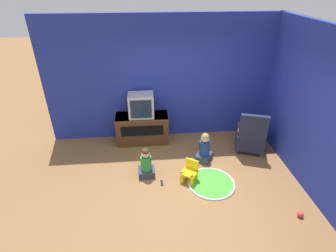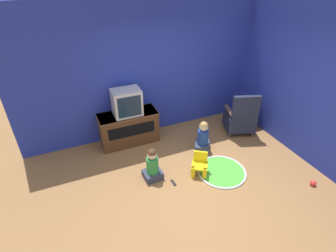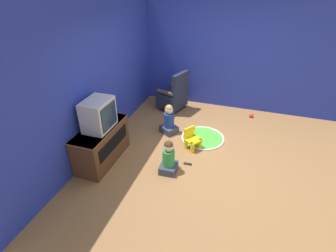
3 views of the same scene
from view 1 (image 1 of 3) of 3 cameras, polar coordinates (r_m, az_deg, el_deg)
ground_plane at (r=5.09m, az=4.56°, el=-13.70°), size 30.00×30.00×0.00m
wall_back at (r=6.10m, az=-1.43°, el=10.05°), size 5.29×0.12×2.87m
tv_cabinet at (r=6.25m, az=-5.60°, el=-0.46°), size 1.23×0.51×0.70m
television at (r=5.94m, az=-5.88°, el=4.49°), size 0.56×0.42×0.54m
black_armchair at (r=6.14m, az=17.54°, el=-2.28°), size 0.76×0.74×1.01m
yellow_kid_chair at (r=5.19m, az=4.75°, el=-10.14°), size 0.39×0.38×0.43m
play_mat at (r=5.27m, az=9.40°, el=-12.14°), size 0.92×0.92×0.04m
child_watching_left at (r=5.68m, az=7.92°, el=-4.89°), size 0.44×0.45×0.67m
child_watching_center at (r=5.24m, az=-4.78°, el=-8.22°), size 0.34×0.30×0.64m
toy_ball at (r=5.10m, az=26.87°, el=-16.82°), size 0.10×0.10×0.10m
remote_control at (r=5.20m, az=-1.35°, el=-12.30°), size 0.05×0.15×0.02m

